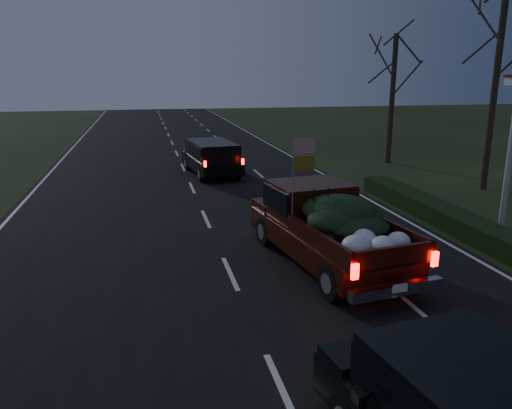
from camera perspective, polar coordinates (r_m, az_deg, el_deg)
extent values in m
plane|color=black|center=(12.86, -2.98, -7.93)|extent=(120.00, 120.00, 0.00)
cube|color=black|center=(12.86, -2.98, -7.88)|extent=(14.00, 120.00, 0.02)
cube|color=black|center=(18.25, 20.18, -0.93)|extent=(1.00, 10.00, 0.60)
cylinder|color=black|center=(23.64, 25.61, 11.69)|extent=(0.28, 0.28, 8.50)
cylinder|color=black|center=(29.04, 15.27, 11.44)|extent=(0.28, 0.28, 7.00)
cube|color=#3A1007|center=(13.50, 7.96, -3.91)|extent=(2.99, 5.82, 0.61)
cube|color=#3A1007|center=(14.11, 6.15, 0.51)|extent=(2.29, 2.05, 1.00)
cube|color=black|center=(14.08, 6.16, 0.95)|extent=(2.38, 1.96, 0.61)
cube|color=#3A1007|center=(12.22, 11.26, -4.43)|extent=(2.48, 3.37, 0.07)
ellipsoid|color=black|center=(12.54, 10.26, -1.47)|extent=(2.05, 2.23, 0.67)
cylinder|color=gray|center=(12.63, 4.23, 2.49)|extent=(0.04, 0.04, 2.22)
cube|color=red|center=(12.59, 5.55, 6.69)|extent=(0.58, 0.10, 0.38)
cube|color=gold|center=(12.66, 5.50, 4.70)|extent=(0.58, 0.10, 0.38)
cube|color=black|center=(25.15, -5.16, 4.81)|extent=(2.55, 4.96, 0.59)
cube|color=black|center=(24.80, -5.05, 6.25)|extent=(2.27, 3.67, 0.79)
cube|color=black|center=(24.79, -5.05, 6.43)|extent=(2.36, 3.58, 0.48)
cube|color=black|center=(6.53, 11.69, -20.79)|extent=(0.13, 0.24, 0.16)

